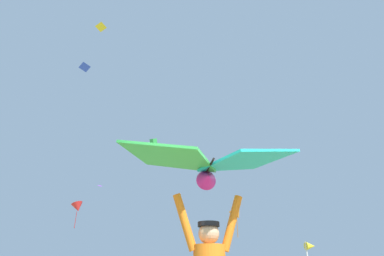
% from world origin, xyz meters
% --- Properties ---
extents(held_stunt_kite, '(2.13, 1.14, 0.43)m').
position_xyz_m(held_stunt_kite, '(-0.23, 0.20, 2.28)').
color(held_stunt_kite, black).
extents(distant_kite_orange_low_left, '(1.55, 1.39, 2.51)m').
position_xyz_m(distant_kite_orange_low_left, '(6.73, 21.90, 5.67)').
color(distant_kite_orange_low_left, orange).
extents(distant_kite_purple_high_left, '(0.56, 0.58, 0.29)m').
position_xyz_m(distant_kite_purple_high_left, '(-5.80, 31.57, 10.08)').
color(distant_kite_purple_high_left, purple).
extents(distant_kite_green_mid_left, '(0.91, 1.02, 1.09)m').
position_xyz_m(distant_kite_green_mid_left, '(-0.27, 27.09, 13.72)').
color(distant_kite_green_mid_left, green).
extents(distant_kite_blue_mid_right, '(0.84, 0.78, 0.43)m').
position_xyz_m(distant_kite_blue_mid_right, '(-6.73, 19.71, 17.33)').
color(distant_kite_blue_mid_right, blue).
extents(distant_kite_yellow_high_right, '(0.81, 0.82, 0.39)m').
position_xyz_m(distant_kite_yellow_high_right, '(-5.75, 18.76, 21.15)').
color(distant_kite_yellow_high_right, yellow).
extents(distant_kite_red_low_right, '(1.35, 1.19, 2.39)m').
position_xyz_m(distant_kite_red_low_right, '(-6.80, 26.43, 6.67)').
color(distant_kite_red_low_right, red).
extents(distant_kite_blue_overhead_distant, '(0.57, 0.58, 0.16)m').
position_xyz_m(distant_kite_blue_overhead_distant, '(4.06, 31.44, 13.64)').
color(distant_kite_blue_overhead_distant, blue).
extents(marker_flag, '(0.30, 0.24, 1.97)m').
position_xyz_m(marker_flag, '(3.91, 5.72, 1.71)').
color(marker_flag, silver).
rests_on(marker_flag, ground).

